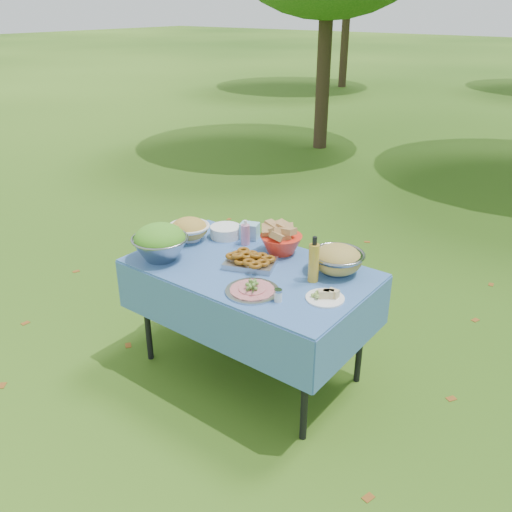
{
  "coord_description": "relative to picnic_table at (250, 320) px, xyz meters",
  "views": [
    {
      "loc": [
        1.82,
        -2.32,
        2.22
      ],
      "look_at": [
        0.05,
        0.0,
        0.85
      ],
      "focal_mm": 38.0,
      "sensor_mm": 36.0,
      "label": 1
    }
  ],
  "objects": [
    {
      "name": "charcuterie_platter",
      "position": [
        0.2,
        -0.24,
        0.42
      ],
      "size": [
        0.36,
        0.36,
        0.07
      ],
      "primitive_type": "cylinder",
      "rotation": [
        0.0,
        0.0,
        0.2
      ],
      "color": "#A9ABB0",
      "rests_on": "picnic_table"
    },
    {
      "name": "salad_bowl",
      "position": [
        -0.51,
        -0.25,
        0.49
      ],
      "size": [
        0.41,
        0.41,
        0.23
      ],
      "primitive_type": null,
      "rotation": [
        0.0,
        0.0,
        -0.21
      ],
      "color": "gray",
      "rests_on": "picnic_table"
    },
    {
      "name": "plate_stack",
      "position": [
        -0.42,
        0.26,
        0.42
      ],
      "size": [
        0.27,
        0.27,
        0.08
      ],
      "primitive_type": "cylinder",
      "rotation": [
        0.0,
        0.0,
        -0.34
      ],
      "color": "white",
      "rests_on": "picnic_table"
    },
    {
      "name": "pasta_bowl_steel",
      "position": [
        0.45,
        0.26,
        0.47
      ],
      "size": [
        0.37,
        0.37,
        0.17
      ],
      "primitive_type": null,
      "rotation": [
        0.0,
        0.0,
        0.19
      ],
      "color": "gray",
      "rests_on": "picnic_table"
    },
    {
      "name": "pasta_bowl_white",
      "position": [
        -0.58,
        0.08,
        0.46
      ],
      "size": [
        0.34,
        0.34,
        0.15
      ],
      "primitive_type": null,
      "rotation": [
        0.0,
        0.0,
        -0.3
      ],
      "color": "white",
      "rests_on": "picnic_table"
    },
    {
      "name": "cheese_plate",
      "position": [
        0.56,
        -0.06,
        0.41
      ],
      "size": [
        0.21,
        0.21,
        0.06
      ],
      "primitive_type": "cylinder",
      "rotation": [
        0.0,
        0.0,
        -0.01
      ],
      "color": "white",
      "rests_on": "picnic_table"
    },
    {
      "name": "wipes_box",
      "position": [
        -0.27,
        0.34,
        0.44
      ],
      "size": [
        0.14,
        0.12,
        0.11
      ],
      "primitive_type": "cube",
      "rotation": [
        0.0,
        0.0,
        0.34
      ],
      "color": "#90CEE7",
      "rests_on": "picnic_table"
    },
    {
      "name": "picnic_table",
      "position": [
        0.0,
        0.0,
        0.0
      ],
      "size": [
        1.46,
        0.86,
        0.76
      ],
      "primitive_type": "cube",
      "color": "#76A6E4",
      "rests_on": "ground"
    },
    {
      "name": "oil_bottle",
      "position": [
        0.4,
        0.08,
        0.52
      ],
      "size": [
        0.08,
        0.08,
        0.28
      ],
      "primitive_type": "cylinder",
      "rotation": [
        0.0,
        0.0,
        0.32
      ],
      "color": "gold",
      "rests_on": "picnic_table"
    },
    {
      "name": "shaker",
      "position": [
        0.38,
        -0.24,
        0.42
      ],
      "size": [
        0.05,
        0.05,
        0.07
      ],
      "primitive_type": "cylinder",
      "rotation": [
        0.0,
        0.0,
        0.26
      ],
      "color": "white",
      "rests_on": "picnic_table"
    },
    {
      "name": "bread_bowl",
      "position": [
        0.03,
        0.29,
        0.47
      ],
      "size": [
        0.35,
        0.35,
        0.18
      ],
      "primitive_type": null,
      "rotation": [
        0.0,
        0.0,
        -0.35
      ],
      "color": "#F9321E",
      "rests_on": "picnic_table"
    },
    {
      "name": "sanitizer_bottle",
      "position": [
        -0.23,
        0.25,
        0.46
      ],
      "size": [
        0.07,
        0.07,
        0.17
      ],
      "primitive_type": "cylinder",
      "rotation": [
        0.0,
        0.0,
        0.29
      ],
      "color": "#CD80A6",
      "rests_on": "picnic_table"
    },
    {
      "name": "ground",
      "position": [
        0.0,
        0.0,
        -0.38
      ],
      "size": [
        80.0,
        80.0,
        0.0
      ],
      "primitive_type": "plane",
      "color": "#143609",
      "rests_on": "ground"
    },
    {
      "name": "fried_tray",
      "position": [
        -0.01,
        0.01,
        0.42
      ],
      "size": [
        0.36,
        0.31,
        0.07
      ],
      "primitive_type": "cube",
      "rotation": [
        0.0,
        0.0,
        0.38
      ],
      "color": "#A2A1A6",
      "rests_on": "picnic_table"
    }
  ]
}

